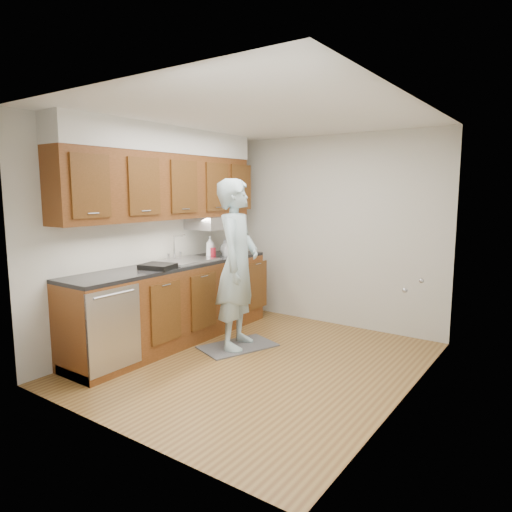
{
  "coord_description": "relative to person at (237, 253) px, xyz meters",
  "views": [
    {
      "loc": [
        2.59,
        -3.75,
        1.79
      ],
      "look_at": [
        -0.21,
        0.25,
        1.08
      ],
      "focal_mm": 32.0,
      "sensor_mm": 36.0,
      "label": 1
    }
  ],
  "objects": [
    {
      "name": "floor",
      "position": [
        0.47,
        -0.25,
        -1.09
      ],
      "size": [
        3.5,
        3.5,
        0.0
      ],
      "primitive_type": "plane",
      "color": "olive",
      "rests_on": "ground"
    },
    {
      "name": "steel_can",
      "position": [
        -0.61,
        0.56,
        -0.09
      ],
      "size": [
        0.08,
        0.08,
        0.12
      ],
      "primitive_type": "cylinder",
      "rotation": [
        0.0,
        0.0,
        -0.34
      ],
      "color": "#A5A5AA",
      "rests_on": "counter"
    },
    {
      "name": "soap_bottle_c",
      "position": [
        -0.78,
        0.75,
        -0.06
      ],
      "size": [
        0.2,
        0.2,
        0.19
      ],
      "primitive_type": "imported",
      "rotation": [
        0.0,
        0.0,
        0.54
      ],
      "color": "silver",
      "rests_on": "counter"
    },
    {
      "name": "wall_right",
      "position": [
        1.97,
        -0.25,
        0.16
      ],
      "size": [
        0.02,
        3.5,
        2.5
      ],
      "primitive_type": "cube",
      "color": "beige",
      "rests_on": "floor"
    },
    {
      "name": "ceiling",
      "position": [
        0.47,
        -0.25,
        1.41
      ],
      "size": [
        3.5,
        3.5,
        0.0
      ],
      "primitive_type": "plane",
      "rotation": [
        3.14,
        0.0,
        0.0
      ],
      "color": "white",
      "rests_on": "wall_left"
    },
    {
      "name": "soda_can",
      "position": [
        -0.65,
        0.34,
        -0.09
      ],
      "size": [
        0.08,
        0.08,
        0.13
      ],
      "primitive_type": "cylinder",
      "rotation": [
        0.0,
        0.0,
        0.1
      ],
      "color": "#AC1D2E",
      "rests_on": "counter"
    },
    {
      "name": "soap_bottle_b",
      "position": [
        -0.61,
        0.56,
        -0.06
      ],
      "size": [
        0.11,
        0.11,
        0.17
      ],
      "primitive_type": "imported",
      "rotation": [
        0.0,
        0.0,
        -0.5
      ],
      "color": "silver",
      "rests_on": "counter"
    },
    {
      "name": "floor_mat",
      "position": [
        0.0,
        0.0,
        -1.08
      ],
      "size": [
        0.76,
        0.97,
        0.02
      ],
      "primitive_type": "cube",
      "rotation": [
        0.0,
        0.0,
        -0.36
      ],
      "color": "slate",
      "rests_on": "floor"
    },
    {
      "name": "dish_rack",
      "position": [
        -0.62,
        -0.62,
        -0.12
      ],
      "size": [
        0.4,
        0.36,
        0.05
      ],
      "primitive_type": "cube",
      "rotation": [
        0.0,
        0.0,
        0.23
      ],
      "color": "black",
      "rests_on": "counter"
    },
    {
      "name": "wall_back",
      "position": [
        0.47,
        1.5,
        0.16
      ],
      "size": [
        3.0,
        0.02,
        2.5
      ],
      "primitive_type": "cube",
      "color": "beige",
      "rests_on": "floor"
    },
    {
      "name": "closet_door",
      "position": [
        1.96,
        0.05,
        -0.07
      ],
      "size": [
        0.02,
        1.22,
        2.05
      ],
      "primitive_type": "cube",
      "color": "silver",
      "rests_on": "wall_right"
    },
    {
      "name": "soap_bottle_a",
      "position": [
        -0.7,
        0.35,
        -0.01
      ],
      "size": [
        0.11,
        0.11,
        0.27
      ],
      "primitive_type": "imported",
      "rotation": [
        0.0,
        0.0,
        0.08
      ],
      "color": "silver",
      "rests_on": "counter"
    },
    {
      "name": "counter",
      "position": [
        -0.73,
        -0.26,
        -0.6
      ],
      "size": [
        0.64,
        2.8,
        1.3
      ],
      "color": "brown",
      "rests_on": "floor"
    },
    {
      "name": "person",
      "position": [
        0.0,
        0.0,
        0.0
      ],
      "size": [
        0.72,
        0.88,
        2.15
      ],
      "primitive_type": "imported",
      "rotation": [
        0.0,
        0.0,
        1.9
      ],
      "color": "#A2BFC6",
      "rests_on": "floor_mat"
    },
    {
      "name": "wall_left",
      "position": [
        -1.03,
        -0.25,
        0.16
      ],
      "size": [
        0.02,
        3.5,
        2.5
      ],
      "primitive_type": "cube",
      "color": "beige",
      "rests_on": "floor"
    },
    {
      "name": "upper_cabinets",
      "position": [
        -0.86,
        -0.21,
        0.86
      ],
      "size": [
        0.47,
        2.8,
        1.21
      ],
      "color": "brown",
      "rests_on": "wall_left"
    }
  ]
}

